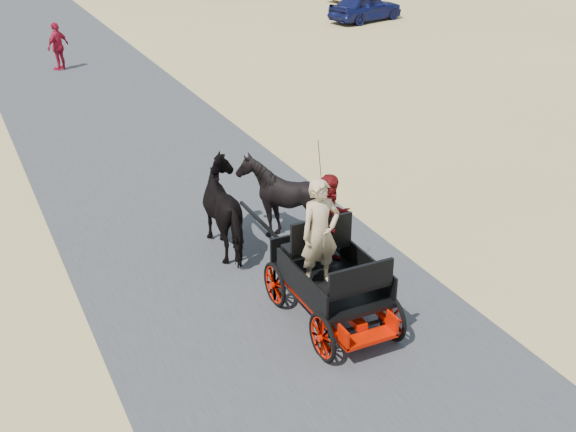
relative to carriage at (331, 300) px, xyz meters
name	(u,v)px	position (x,y,z in m)	size (l,w,h in m)	color
ground	(290,322)	(-0.65, 0.22, -0.36)	(140.00, 140.00, 0.00)	tan
road	(290,321)	(-0.65, 0.22, -0.35)	(6.00, 140.00, 0.01)	#38383A
carriage	(331,300)	(0.00, 0.00, 0.00)	(1.30, 2.40, 0.72)	black
horse_left	(230,209)	(-0.55, 3.00, 0.49)	(0.91, 2.01, 1.70)	black
horse_right	(282,199)	(0.55, 3.00, 0.49)	(1.37, 1.54, 1.70)	black
driver_man	(320,233)	(-0.20, 0.05, 1.26)	(0.66, 0.43, 1.80)	tan
passenger_woman	(331,220)	(0.30, 0.60, 1.15)	(0.77, 0.60, 1.58)	#660C0F
pedestrian	(58,46)	(-1.02, 18.59, 0.50)	(1.01, 0.42, 1.73)	#A9132D
car_a	(365,7)	(13.91, 21.60, 0.30)	(1.56, 3.89, 1.32)	navy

